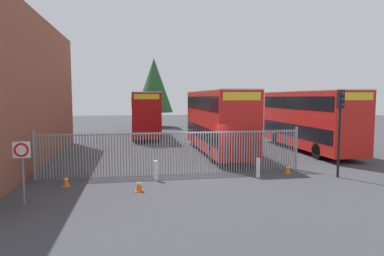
{
  "coord_description": "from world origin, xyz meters",
  "views": [
    {
      "loc": [
        -3.61,
        -16.86,
        3.94
      ],
      "look_at": [
        0.0,
        4.0,
        2.0
      ],
      "focal_mm": 31.39,
      "sensor_mm": 36.0,
      "label": 1
    }
  ],
  "objects_px": {
    "double_decker_bus_behind_fence_right": "(145,113)",
    "bollard_center_front": "(258,168)",
    "traffic_cone_mid_forecourt": "(66,180)",
    "double_decker_bus_behind_fence_left": "(308,118)",
    "speed_limit_sign_post": "(22,157)",
    "traffic_cone_by_gate": "(139,185)",
    "double_decker_bus_near_gate": "(217,119)",
    "traffic_light_kerbside": "(340,117)",
    "traffic_cone_near_kerb": "(288,168)",
    "bollard_near_left": "(156,171)"
  },
  "relations": [
    {
      "from": "double_decker_bus_behind_fence_left",
      "to": "traffic_cone_by_gate",
      "type": "distance_m",
      "value": 15.45
    },
    {
      "from": "traffic_cone_mid_forecourt",
      "to": "bollard_center_front",
      "type": "bearing_deg",
      "value": 1.67
    },
    {
      "from": "bollard_near_left",
      "to": "speed_limit_sign_post",
      "type": "height_order",
      "value": "speed_limit_sign_post"
    },
    {
      "from": "traffic_cone_by_gate",
      "to": "double_decker_bus_behind_fence_right",
      "type": "bearing_deg",
      "value": 87.41
    },
    {
      "from": "double_decker_bus_near_gate",
      "to": "traffic_cone_by_gate",
      "type": "xyz_separation_m",
      "value": [
        -5.59,
        -8.85,
        -2.13
      ]
    },
    {
      "from": "double_decker_bus_behind_fence_left",
      "to": "bollard_near_left",
      "type": "distance_m",
      "value": 13.82
    },
    {
      "from": "double_decker_bus_behind_fence_left",
      "to": "traffic_light_kerbside",
      "type": "xyz_separation_m",
      "value": [
        -2.74,
        -8.01,
        0.56
      ]
    },
    {
      "from": "double_decker_bus_behind_fence_right",
      "to": "traffic_light_kerbside",
      "type": "distance_m",
      "value": 21.0
    },
    {
      "from": "traffic_cone_mid_forecourt",
      "to": "speed_limit_sign_post",
      "type": "relative_size",
      "value": 0.25
    },
    {
      "from": "double_decker_bus_behind_fence_left",
      "to": "traffic_cone_mid_forecourt",
      "type": "bearing_deg",
      "value": -154.14
    },
    {
      "from": "bollard_center_front",
      "to": "traffic_cone_near_kerb",
      "type": "xyz_separation_m",
      "value": [
        1.82,
        0.52,
        -0.19
      ]
    },
    {
      "from": "traffic_cone_by_gate",
      "to": "speed_limit_sign_post",
      "type": "height_order",
      "value": "speed_limit_sign_post"
    },
    {
      "from": "double_decker_bus_near_gate",
      "to": "speed_limit_sign_post",
      "type": "xyz_separation_m",
      "value": [
        -9.79,
        -9.95,
        -0.65
      ]
    },
    {
      "from": "bollard_center_front",
      "to": "traffic_cone_by_gate",
      "type": "bearing_deg",
      "value": -165.2
    },
    {
      "from": "traffic_cone_near_kerb",
      "to": "traffic_light_kerbside",
      "type": "xyz_separation_m",
      "value": [
        2.07,
        -1.21,
        2.7
      ]
    },
    {
      "from": "double_decker_bus_behind_fence_left",
      "to": "traffic_cone_near_kerb",
      "type": "xyz_separation_m",
      "value": [
        -4.81,
        -6.8,
        -2.13
      ]
    },
    {
      "from": "double_decker_bus_near_gate",
      "to": "double_decker_bus_behind_fence_right",
      "type": "xyz_separation_m",
      "value": [
        -4.69,
        11.05,
        0.0
      ]
    },
    {
      "from": "traffic_cone_by_gate",
      "to": "traffic_light_kerbside",
      "type": "bearing_deg",
      "value": 5.04
    },
    {
      "from": "speed_limit_sign_post",
      "to": "traffic_light_kerbside",
      "type": "height_order",
      "value": "traffic_light_kerbside"
    },
    {
      "from": "double_decker_bus_behind_fence_left",
      "to": "traffic_cone_near_kerb",
      "type": "height_order",
      "value": "double_decker_bus_behind_fence_left"
    },
    {
      "from": "double_decker_bus_near_gate",
      "to": "double_decker_bus_behind_fence_right",
      "type": "distance_m",
      "value": 12.0
    },
    {
      "from": "traffic_cone_by_gate",
      "to": "traffic_cone_mid_forecourt",
      "type": "xyz_separation_m",
      "value": [
        -3.18,
        1.28,
        0.0
      ]
    },
    {
      "from": "double_decker_bus_behind_fence_left",
      "to": "traffic_light_kerbside",
      "type": "relative_size",
      "value": 2.51
    },
    {
      "from": "double_decker_bus_behind_fence_right",
      "to": "traffic_cone_by_gate",
      "type": "xyz_separation_m",
      "value": [
        -0.9,
        -19.9,
        -2.13
      ]
    },
    {
      "from": "double_decker_bus_near_gate",
      "to": "traffic_cone_mid_forecourt",
      "type": "bearing_deg",
      "value": -139.18
    },
    {
      "from": "double_decker_bus_behind_fence_left",
      "to": "bollard_near_left",
      "type": "xyz_separation_m",
      "value": [
        -11.67,
        -7.14,
        -1.95
      ]
    },
    {
      "from": "double_decker_bus_near_gate",
      "to": "bollard_center_front",
      "type": "bearing_deg",
      "value": -88.1
    },
    {
      "from": "double_decker_bus_behind_fence_left",
      "to": "double_decker_bus_behind_fence_right",
      "type": "distance_m",
      "value": 15.99
    },
    {
      "from": "double_decker_bus_behind_fence_left",
      "to": "traffic_cone_mid_forecourt",
      "type": "relative_size",
      "value": 18.32
    },
    {
      "from": "bollard_near_left",
      "to": "double_decker_bus_near_gate",
      "type": "bearing_deg",
      "value": 56.06
    },
    {
      "from": "traffic_cone_near_kerb",
      "to": "speed_limit_sign_post",
      "type": "height_order",
      "value": "speed_limit_sign_post"
    },
    {
      "from": "traffic_light_kerbside",
      "to": "traffic_cone_near_kerb",
      "type": "bearing_deg",
      "value": 149.72
    },
    {
      "from": "double_decker_bus_behind_fence_right",
      "to": "bollard_near_left",
      "type": "distance_m",
      "value": 18.28
    },
    {
      "from": "double_decker_bus_near_gate",
      "to": "traffic_light_kerbside",
      "type": "relative_size",
      "value": 2.51
    },
    {
      "from": "double_decker_bus_near_gate",
      "to": "traffic_cone_mid_forecourt",
      "type": "distance_m",
      "value": 11.78
    },
    {
      "from": "traffic_cone_near_kerb",
      "to": "double_decker_bus_near_gate",
      "type": "bearing_deg",
      "value": 106.93
    },
    {
      "from": "speed_limit_sign_post",
      "to": "traffic_light_kerbside",
      "type": "xyz_separation_m",
      "value": [
        13.92,
        1.95,
        1.21
      ]
    },
    {
      "from": "speed_limit_sign_post",
      "to": "double_decker_bus_behind_fence_right",
      "type": "bearing_deg",
      "value": 76.36
    },
    {
      "from": "double_decker_bus_behind_fence_right",
      "to": "bollard_center_front",
      "type": "height_order",
      "value": "double_decker_bus_behind_fence_right"
    },
    {
      "from": "double_decker_bus_behind_fence_right",
      "to": "bollard_center_front",
      "type": "relative_size",
      "value": 11.38
    },
    {
      "from": "traffic_cone_by_gate",
      "to": "double_decker_bus_near_gate",
      "type": "bearing_deg",
      "value": 57.72
    },
    {
      "from": "traffic_cone_by_gate",
      "to": "traffic_light_kerbside",
      "type": "height_order",
      "value": "traffic_light_kerbside"
    },
    {
      "from": "bollard_near_left",
      "to": "bollard_center_front",
      "type": "height_order",
      "value": "same"
    },
    {
      "from": "double_decker_bus_near_gate",
      "to": "bollard_near_left",
      "type": "height_order",
      "value": "double_decker_bus_near_gate"
    },
    {
      "from": "traffic_cone_by_gate",
      "to": "traffic_light_kerbside",
      "type": "relative_size",
      "value": 0.14
    },
    {
      "from": "double_decker_bus_behind_fence_right",
      "to": "traffic_light_kerbside",
      "type": "xyz_separation_m",
      "value": [
        8.83,
        -19.04,
        0.56
      ]
    },
    {
      "from": "double_decker_bus_behind_fence_left",
      "to": "speed_limit_sign_post",
      "type": "distance_m",
      "value": 19.43
    },
    {
      "from": "traffic_cone_mid_forecourt",
      "to": "double_decker_bus_behind_fence_left",
      "type": "bearing_deg",
      "value": 25.86
    },
    {
      "from": "bollard_center_front",
      "to": "traffic_cone_by_gate",
      "type": "relative_size",
      "value": 1.61
    },
    {
      "from": "traffic_cone_by_gate",
      "to": "speed_limit_sign_post",
      "type": "relative_size",
      "value": 0.25
    }
  ]
}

